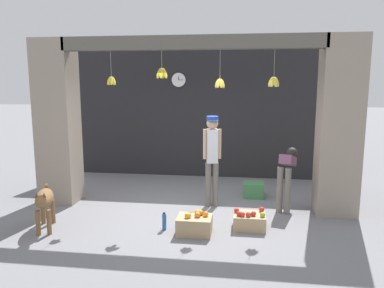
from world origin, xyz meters
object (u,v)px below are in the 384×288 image
object	(u,v)px
wall_clock	(179,80)
shopkeeper	(212,153)
worker_stooping	(287,171)
water_bottle	(164,222)
fruit_crate_oranges	(195,224)
produce_box_green	(253,190)
fruit_crate_apples	(249,220)
dog	(44,201)

from	to	relation	value
wall_clock	shopkeeper	bearing A→B (deg)	-65.60
worker_stooping	water_bottle	size ratio (longest dim) A/B	3.81
shopkeeper	water_bottle	bearing A→B (deg)	49.72
worker_stooping	shopkeeper	bearing A→B (deg)	-162.11
fruit_crate_oranges	shopkeeper	bearing A→B (deg)	83.42
fruit_crate_oranges	wall_clock	world-z (taller)	wall_clock
shopkeeper	produce_box_green	bearing A→B (deg)	-152.45
fruit_crate_apples	wall_clock	world-z (taller)	wall_clock
dog	produce_box_green	size ratio (longest dim) A/B	2.28
fruit_crate_oranges	water_bottle	xyz separation A→B (m)	(-0.50, 0.09, -0.02)
shopkeeper	water_bottle	size ratio (longest dim) A/B	5.98
worker_stooping	dog	bearing A→B (deg)	-141.14
water_bottle	wall_clock	size ratio (longest dim) A/B	0.80
dog	fruit_crate_oranges	bearing A→B (deg)	72.96
produce_box_green	wall_clock	bearing A→B (deg)	139.58
produce_box_green	shopkeeper	bearing A→B (deg)	-139.81
worker_stooping	produce_box_green	world-z (taller)	worker_stooping
fruit_crate_apples	produce_box_green	world-z (taller)	fruit_crate_apples
shopkeeper	worker_stooping	distance (m)	1.41
dog	fruit_crate_apples	xyz separation A→B (m)	(3.24, 0.51, -0.36)
dog	produce_box_green	distance (m)	4.02
produce_box_green	water_bottle	distance (m)	2.43
water_bottle	fruit_crate_oranges	bearing A→B (deg)	-9.97
dog	produce_box_green	bearing A→B (deg)	102.16
dog	produce_box_green	xyz separation A→B (m)	(3.35, 2.20, -0.33)
shopkeeper	wall_clock	xyz separation A→B (m)	(-1.01, 2.23, 1.36)
produce_box_green	fruit_crate_apples	bearing A→B (deg)	-93.67
fruit_crate_oranges	fruit_crate_apples	distance (m)	0.92
dog	water_bottle	size ratio (longest dim) A/B	3.22
fruit_crate_oranges	water_bottle	world-z (taller)	fruit_crate_oranges
fruit_crate_oranges	wall_clock	bearing A→B (deg)	103.45
shopkeeper	fruit_crate_oranges	xyz separation A→B (m)	(-0.16, -1.35, -0.88)
shopkeeper	fruit_crate_apples	xyz separation A→B (m)	(0.70, -1.01, -0.90)
dog	shopkeeper	world-z (taller)	shopkeeper
wall_clock	produce_box_green	bearing A→B (deg)	-40.42
dog	wall_clock	xyz separation A→B (m)	(1.53, 3.74, 1.91)
fruit_crate_oranges	water_bottle	bearing A→B (deg)	170.03
fruit_crate_apples	water_bottle	distance (m)	1.38
dog	wall_clock	distance (m)	4.47
worker_stooping	water_bottle	bearing A→B (deg)	-130.59
fruit_crate_oranges	water_bottle	size ratio (longest dim) A/B	1.86
fruit_crate_oranges	fruit_crate_apples	world-z (taller)	fruit_crate_oranges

